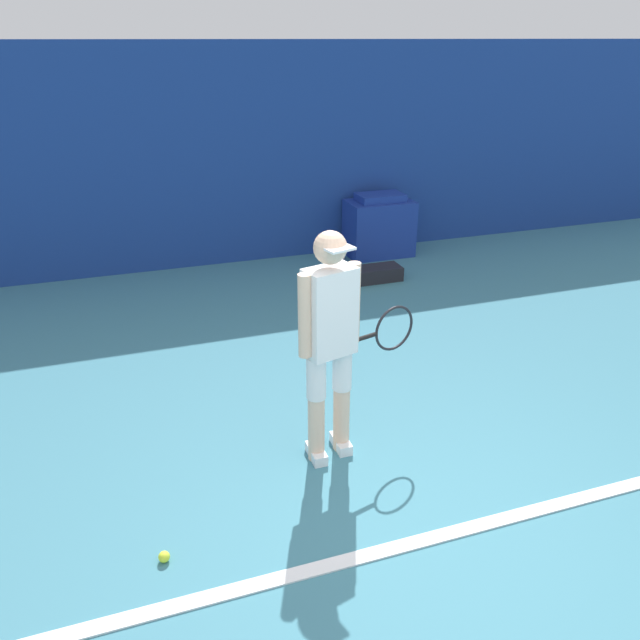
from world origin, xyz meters
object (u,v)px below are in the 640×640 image
object	(u,v)px
covered_chair	(379,226)
equipment_bag	(368,275)
tennis_player	(331,338)
tennis_ball	(164,557)
water_bottle	(341,253)

from	to	relation	value
covered_chair	equipment_bag	size ratio (longest dim) A/B	1.04
tennis_player	equipment_bag	size ratio (longest dim) A/B	1.97
tennis_ball	water_bottle	xyz separation A→B (m)	(2.89, 4.71, 0.08)
tennis_player	equipment_bag	distance (m)	3.69
equipment_bag	water_bottle	bearing A→B (deg)	92.19
covered_chair	equipment_bag	bearing A→B (deg)	-120.73
tennis_ball	water_bottle	size ratio (longest dim) A/B	0.29
equipment_bag	water_bottle	size ratio (longest dim) A/B	3.65
tennis_player	covered_chair	size ratio (longest dim) A/B	1.89
tennis_player	water_bottle	bearing A→B (deg)	53.22
tennis_ball	equipment_bag	distance (m)	4.85
tennis_ball	covered_chair	bearing A→B (deg)	54.09
tennis_player	tennis_ball	world-z (taller)	tennis_player
tennis_player	covered_chair	xyz separation A→B (m)	(2.20, 4.13, -0.54)
water_bottle	covered_chair	bearing A→B (deg)	9.08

